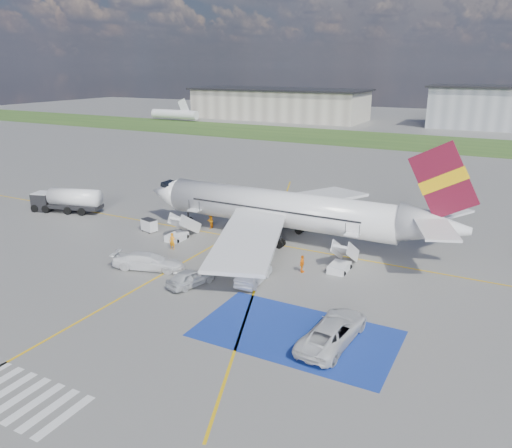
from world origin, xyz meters
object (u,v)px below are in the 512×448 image
object	(u,v)px
fuel_tanker	(68,202)
gpu_cart	(149,226)
van_white_a	(333,327)
car_silver_a	(191,277)
van_white_b	(148,259)
airliner	(291,210)
car_silver_b	(254,274)

from	to	relation	value
fuel_tanker	gpu_cart	size ratio (longest dim) A/B	4.72
fuel_tanker	van_white_a	size ratio (longest dim) A/B	1.63
gpu_cart	car_silver_a	world-z (taller)	car_silver_a
gpu_cart	car_silver_a	bearing A→B (deg)	-23.00
fuel_tanker	gpu_cart	xyz separation A→B (m)	(14.54, -1.43, -0.65)
fuel_tanker	gpu_cart	bearing A→B (deg)	-20.49
fuel_tanker	van_white_b	xyz separation A→B (m)	(21.65, -10.17, -0.31)
airliner	van_white_b	world-z (taller)	airliner
gpu_cart	van_white_b	distance (m)	11.27
fuel_tanker	van_white_a	distance (m)	43.66
fuel_tanker	van_white_a	world-z (taller)	fuel_tanker
airliner	car_silver_b	distance (m)	12.09
car_silver_b	van_white_b	world-z (taller)	van_white_b
car_silver_a	car_silver_b	world-z (taller)	car_silver_b
fuel_tanker	van_white_a	bearing A→B (deg)	-34.11
fuel_tanker	car_silver_b	size ratio (longest dim) A/B	1.98
car_silver_b	van_white_a	distance (m)	11.24
fuel_tanker	van_white_b	size ratio (longest dim) A/B	1.84
airliner	car_silver_b	size ratio (longest dim) A/B	7.65
airliner	fuel_tanker	world-z (taller)	airliner
car_silver_b	fuel_tanker	bearing A→B (deg)	-19.90
airliner	van_white_b	size ratio (longest dim) A/B	7.14
fuel_tanker	car_silver_a	size ratio (longest dim) A/B	2.15
airliner	van_white_a	world-z (taller)	airliner
fuel_tanker	gpu_cart	world-z (taller)	fuel_tanker
gpu_cart	van_white_b	world-z (taller)	van_white_b
van_white_a	car_silver_a	bearing A→B (deg)	-8.40
gpu_cart	airliner	bearing A→B (deg)	32.32
airliner	fuel_tanker	size ratio (longest dim) A/B	3.87
airliner	van_white_a	xyz separation A→B (m)	(11.15, -17.78, -2.30)
airliner	car_silver_b	world-z (taller)	airliner
airliner	car_silver_a	size ratio (longest dim) A/B	8.32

